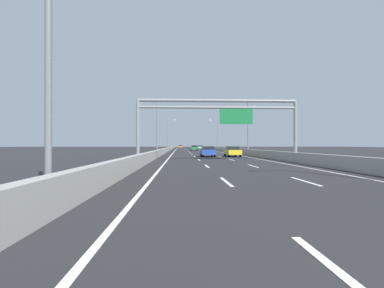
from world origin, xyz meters
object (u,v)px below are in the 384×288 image
(sign_gantry, at_px, (220,114))
(streetlamp_right_far, at_px, (217,133))
(streetlamp_left_mid, at_px, (159,122))
(green_car, at_px, (194,148))
(orange_car, at_px, (181,146))
(silver_car, at_px, (200,147))
(blue_car, at_px, (208,151))
(streetlamp_left_far, at_px, (168,132))
(streetlamp_left_near, at_px, (57,17))
(streetlamp_right_mid, at_px, (247,123))
(yellow_car, at_px, (232,151))

(sign_gantry, xyz_separation_m, streetlamp_right_far, (7.22, 56.85, 0.54))
(streetlamp_left_mid, xyz_separation_m, green_car, (7.63, 31.59, -4.64))
(streetlamp_right_far, bearing_deg, orange_car, 102.28)
(green_car, distance_m, orange_car, 57.65)
(sign_gantry, bearing_deg, silver_car, 87.45)
(green_car, xyz_separation_m, blue_car, (-0.23, -40.29, -0.00))
(streetlamp_left_far, distance_m, silver_car, 18.51)
(streetlamp_right_far, bearing_deg, blue_car, -99.06)
(sign_gantry, distance_m, silver_car, 71.26)
(sign_gantry, distance_m, streetlamp_right_far, 57.31)
(streetlamp_left_near, height_order, streetlamp_right_far, same)
(streetlamp_left_mid, relative_size, blue_car, 2.28)
(sign_gantry, distance_m, green_car, 50.08)
(streetlamp_left_near, relative_size, streetlamp_left_mid, 1.00)
(streetlamp_left_mid, xyz_separation_m, streetlamp_right_mid, (14.93, 0.00, 0.00))
(silver_car, bearing_deg, green_car, -98.74)
(streetlamp_left_near, bearing_deg, blue_car, 76.06)
(streetlamp_left_near, relative_size, yellow_car, 2.24)
(green_car, distance_m, yellow_car, 39.96)
(green_car, height_order, blue_car, green_car)
(streetlamp_right_mid, height_order, streetlamp_left_far, same)
(streetlamp_left_mid, bearing_deg, orange_car, 87.48)
(streetlamp_right_mid, bearing_deg, blue_car, -130.86)
(sign_gantry, xyz_separation_m, yellow_car, (3.20, 10.09, -4.12))
(green_car, bearing_deg, blue_car, -90.33)
(sign_gantry, relative_size, streetlamp_left_mid, 1.75)
(sign_gantry, xyz_separation_m, silver_car, (3.17, 71.07, -4.13))
(sign_gantry, relative_size, orange_car, 3.93)
(blue_car, bearing_deg, streetlamp_left_mid, 130.37)
(streetlamp_left_far, xyz_separation_m, silver_car, (10.88, 14.22, -4.67))
(streetlamp_right_mid, xyz_separation_m, streetlamp_left_far, (-14.93, 38.53, 0.00))
(orange_car, bearing_deg, streetlamp_left_far, -94.43)
(streetlamp_left_far, bearing_deg, sign_gantry, -82.27)
(orange_car, bearing_deg, silver_car, -79.16)
(streetlamp_right_mid, distance_m, silver_car, 53.11)
(sign_gantry, relative_size, streetlamp_left_near, 1.75)
(sign_gantry, height_order, streetlamp_left_mid, streetlamp_left_mid)
(streetlamp_left_near, relative_size, silver_car, 2.25)
(streetlamp_left_near, height_order, orange_car, streetlamp_left_near)
(sign_gantry, height_order, silver_car, sign_gantry)
(streetlamp_right_far, height_order, blue_car, streetlamp_right_far)
(yellow_car, bearing_deg, streetlamp_left_near, -109.82)
(streetlamp_right_mid, bearing_deg, orange_car, 97.04)
(streetlamp_left_near, bearing_deg, silver_car, 83.20)
(silver_car, bearing_deg, yellow_car, -89.97)
(streetlamp_left_near, relative_size, blue_car, 2.28)
(streetlamp_left_mid, bearing_deg, yellow_car, -37.03)
(streetlamp_right_mid, height_order, silver_car, streetlamp_right_mid)
(streetlamp_right_far, bearing_deg, streetlamp_right_mid, -90.00)
(streetlamp_right_far, xyz_separation_m, silver_car, (-4.05, 14.22, -4.67))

